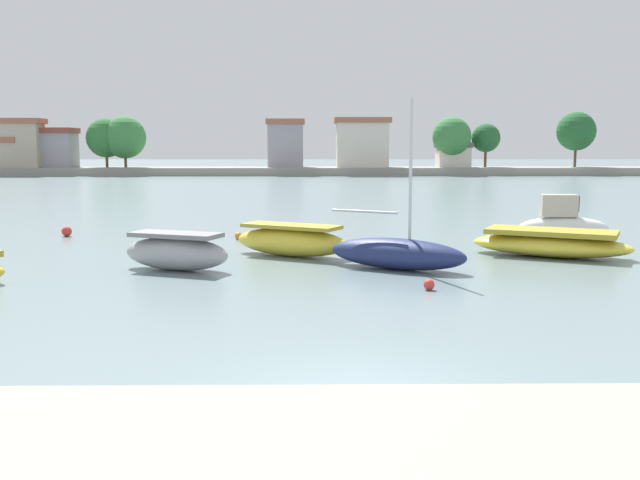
{
  "coord_description": "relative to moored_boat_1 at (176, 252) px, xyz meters",
  "views": [
    {
      "loc": [
        -0.7,
        -11.08,
        3.87
      ],
      "look_at": [
        -0.36,
        14.02,
        0.6
      ],
      "focal_mm": 40.61,
      "sensor_mm": 36.0,
      "label": 1
    }
  ],
  "objects": [
    {
      "name": "moored_boat_4",
      "position": [
        12.68,
        2.68,
        -0.12
      ],
      "size": [
        5.85,
        4.35,
        0.95
      ],
      "rotation": [
        0.0,
        0.0,
        -0.46
      ],
      "color": "yellow",
      "rests_on": "ground"
    },
    {
      "name": "moored_boat_5",
      "position": [
        14.61,
        7.07,
        0.08
      ],
      "size": [
        3.78,
        1.31,
        1.89
      ],
      "rotation": [
        0.0,
        0.0,
        -0.06
      ],
      "color": "white",
      "rests_on": "ground"
    },
    {
      "name": "mooring_buoy_1",
      "position": [
        7.41,
        -3.28,
        -0.42
      ],
      "size": [
        0.3,
        0.3,
        0.3
      ],
      "primitive_type": "sphere",
      "color": "red",
      "rests_on": "ground"
    },
    {
      "name": "mooring_buoy_3",
      "position": [
        1.19,
        7.5,
        -0.42
      ],
      "size": [
        0.3,
        0.3,
        0.3
      ],
      "primitive_type": "sphere",
      "color": "orange",
      "rests_on": "ground"
    },
    {
      "name": "moored_boat_1",
      "position": [
        0.0,
        0.0,
        0.0
      ],
      "size": [
        3.81,
        2.51,
        1.19
      ],
      "rotation": [
        0.0,
        0.0,
        -0.37
      ],
      "color": "#9E9EA3",
      "rests_on": "ground"
    },
    {
      "name": "mooring_buoy_0",
      "position": [
        2.95,
        6.18,
        -0.36
      ],
      "size": [
        0.42,
        0.42,
        0.42
      ],
      "primitive_type": "sphere",
      "color": "yellow",
      "rests_on": "ground"
    },
    {
      "name": "mooring_buoy_2",
      "position": [
        -6.3,
        8.6,
        -0.36
      ],
      "size": [
        0.43,
        0.43,
        0.43
      ],
      "primitive_type": "sphere",
      "color": "red",
      "rests_on": "ground"
    },
    {
      "name": "moored_boat_2",
      "position": [
        3.53,
        2.88,
        -0.03
      ],
      "size": [
        4.54,
        3.34,
        1.12
      ],
      "rotation": [
        0.0,
        0.0,
        -0.49
      ],
      "color": "yellow",
      "rests_on": "ground"
    },
    {
      "name": "distant_shoreline",
      "position": [
        0.35,
        74.58,
        2.49
      ],
      "size": [
        104.58,
        7.65,
        8.44
      ],
      "color": "gray",
      "rests_on": "ground"
    },
    {
      "name": "ground_plane",
      "position": [
        4.9,
        -11.36,
        -0.57
      ],
      "size": [
        400.0,
        400.0,
        0.0
      ],
      "primitive_type": "plane",
      "color": "slate"
    },
    {
      "name": "moored_boat_3",
      "position": [
        6.94,
        0.09,
        -0.06
      ],
      "size": [
        4.65,
        3.46,
        5.32
      ],
      "rotation": [
        0.0,
        0.0,
        -0.52
      ],
      "color": "navy",
      "rests_on": "ground"
    }
  ]
}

